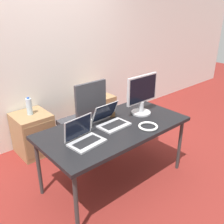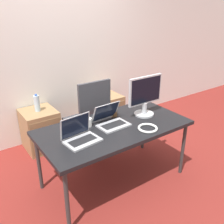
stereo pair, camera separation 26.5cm
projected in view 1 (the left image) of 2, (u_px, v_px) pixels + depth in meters
The scene contains 13 objects.
ground_plane at pixel (114, 179), 2.97m from camera, with size 14.00×14.00×0.00m, color maroon.
wall_back at pixel (45, 52), 3.46m from camera, with size 10.00×0.05×2.60m.
desk at pixel (115, 130), 2.70m from camera, with size 1.63×0.83×0.71m.
office_chair at pixel (84, 127), 3.33m from camera, with size 0.56×0.56×1.07m.
cabinet_left at pixel (33, 133), 3.42m from camera, with size 0.45×0.48×0.58m.
cabinet_right at pixel (97, 112), 4.08m from camera, with size 0.45×0.48×0.58m.
water_bottle at pixel (29, 106), 3.26m from camera, with size 0.07×0.07×0.24m.
laptop_left at pixel (111, 121), 2.70m from camera, with size 0.34×0.32×0.22m.
laptop_right at pixel (84, 137), 2.35m from camera, with size 0.35×0.28×0.24m.
monitor at pixel (142, 94), 2.90m from camera, with size 0.46×0.23×0.47m.
coffee_cup_white at pixel (88, 123), 2.64m from camera, with size 0.09×0.09×0.09m.
coffee_cup_brown at pixel (112, 111), 2.89m from camera, with size 0.08×0.08×0.13m.
cable_coil at pixel (148, 126), 2.65m from camera, with size 0.21×0.21×0.03m.
Camera 1 is at (-1.60, -1.79, 1.93)m, focal length 40.00 mm.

